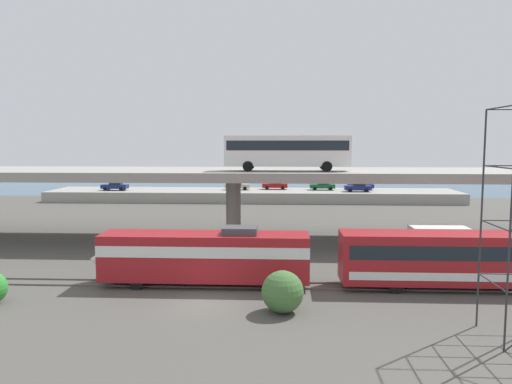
% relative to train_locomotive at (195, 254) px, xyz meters
% --- Properties ---
extents(ground_plane, '(260.00, 260.00, 0.00)m').
position_rel_train_locomotive_xyz_m(ground_plane, '(1.19, -4.00, -2.19)').
color(ground_plane, '#4C4944').
extents(rail_strip_near, '(110.00, 0.12, 0.12)m').
position_rel_train_locomotive_xyz_m(rail_strip_near, '(1.19, -0.72, -2.13)').
color(rail_strip_near, '#59544C').
rests_on(rail_strip_near, ground_plane).
extents(rail_strip_far, '(110.00, 0.12, 0.12)m').
position_rel_train_locomotive_xyz_m(rail_strip_far, '(1.19, 0.72, -2.13)').
color(rail_strip_far, '#59544C').
rests_on(rail_strip_far, ground_plane).
extents(train_locomotive, '(15.50, 3.04, 4.18)m').
position_rel_train_locomotive_xyz_m(train_locomotive, '(0.00, 0.00, 0.00)').
color(train_locomotive, maroon).
rests_on(train_locomotive, ground_plane).
extents(train_coach_lead, '(20.19, 3.04, 3.86)m').
position_rel_train_locomotive_xyz_m(train_coach_lead, '(20.26, -0.00, -0.02)').
color(train_coach_lead, maroon).
rests_on(train_coach_lead, ground_plane).
extents(highway_overpass, '(96.00, 11.75, 7.26)m').
position_rel_train_locomotive_xyz_m(highway_overpass, '(1.19, 16.00, 4.47)').
color(highway_overpass, gray).
rests_on(highway_overpass, ground_plane).
extents(transit_bus_on_overpass, '(12.00, 2.68, 3.40)m').
position_rel_train_locomotive_xyz_m(transit_bus_on_overpass, '(6.61, 14.02, 7.13)').
color(transit_bus_on_overpass, silver).
rests_on(transit_bus_on_overpass, highway_overpass).
extents(service_truck_west, '(6.80, 2.46, 3.04)m').
position_rel_train_locomotive_xyz_m(service_truck_west, '(20.06, 7.45, -0.56)').
color(service_truck_west, '#515459').
rests_on(service_truck_west, ground_plane).
extents(pier_parking_lot, '(70.02, 10.60, 1.76)m').
position_rel_train_locomotive_xyz_m(pier_parking_lot, '(1.19, 51.00, -1.31)').
color(pier_parking_lot, gray).
rests_on(pier_parking_lot, ground_plane).
extents(parked_car_0, '(4.32, 1.84, 1.50)m').
position_rel_train_locomotive_xyz_m(parked_car_0, '(-1.55, 51.56, 0.34)').
color(parked_car_0, '#9E998C').
rests_on(parked_car_0, pier_parking_lot).
extents(parked_car_1, '(4.32, 1.96, 1.50)m').
position_rel_train_locomotive_xyz_m(parked_car_1, '(13.32, 51.95, 0.34)').
color(parked_car_1, '#0C4C26').
rests_on(parked_car_1, pier_parking_lot).
extents(parked_car_2, '(4.39, 1.94, 1.50)m').
position_rel_train_locomotive_xyz_m(parked_car_2, '(19.01, 49.22, 0.34)').
color(parked_car_2, navy).
rests_on(parked_car_2, pier_parking_lot).
extents(parked_car_3, '(4.44, 1.97, 1.50)m').
position_rel_train_locomotive_xyz_m(parked_car_3, '(-22.58, 49.51, 0.34)').
color(parked_car_3, navy).
rests_on(parked_car_3, pier_parking_lot).
extents(parked_car_4, '(4.50, 1.84, 1.50)m').
position_rel_train_locomotive_xyz_m(parked_car_4, '(19.90, 52.58, 0.34)').
color(parked_car_4, navy).
rests_on(parked_car_4, pier_parking_lot).
extents(parked_car_5, '(4.44, 1.90, 1.50)m').
position_rel_train_locomotive_xyz_m(parked_car_5, '(5.04, 52.77, 0.34)').
color(parked_car_5, maroon).
rests_on(parked_car_5, pier_parking_lot).
extents(harbor_water, '(140.00, 36.00, 0.01)m').
position_rel_train_locomotive_xyz_m(harbor_water, '(1.19, 74.00, -2.19)').
color(harbor_water, '#2D5170').
rests_on(harbor_water, ground_plane).
extents(shrub_right, '(2.50, 2.50, 2.50)m').
position_rel_train_locomotive_xyz_m(shrub_right, '(6.15, -5.35, -0.94)').
color(shrub_right, '#406935').
rests_on(shrub_right, ground_plane).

